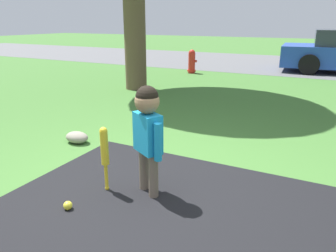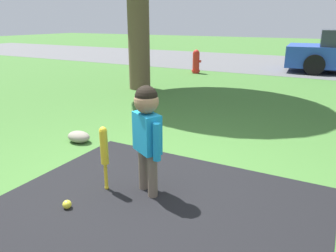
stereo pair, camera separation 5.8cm
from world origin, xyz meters
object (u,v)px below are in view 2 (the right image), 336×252
at_px(child, 147,126).
at_px(fire_hydrant, 196,62).
at_px(baseball_bat, 104,150).
at_px(sports_ball, 67,204).

relative_size(child, fire_hydrant, 1.45).
distance_m(child, fire_hydrant, 7.48).
bearing_deg(child, fire_hydrant, 139.92).
bearing_deg(child, baseball_bat, -130.04).
relative_size(sports_ball, fire_hydrant, 0.11).
bearing_deg(fire_hydrant, sports_ball, -74.42).
bearing_deg(baseball_bat, fire_hydrant, 107.12).
height_order(child, sports_ball, child).
distance_m(child, baseball_bat, 0.49).
bearing_deg(sports_ball, child, 50.86).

